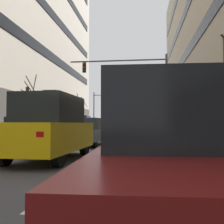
# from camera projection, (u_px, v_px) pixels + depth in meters

# --- Properties ---
(ground_plane) EXTENTS (120.00, 120.00, 0.00)m
(ground_plane) POSITION_uv_depth(u_px,v_px,m) (77.00, 149.00, 12.72)
(ground_plane) COLOR #424247
(sidewalk_right) EXTENTS (3.20, 80.00, 0.14)m
(sidewalk_right) POSITION_uv_depth(u_px,v_px,m) (212.00, 150.00, 11.97)
(sidewalk_right) COLOR gray
(sidewalk_right) RESTS_ON ground
(lane_stripe_l1_s3) EXTENTS (0.16, 2.00, 0.01)m
(lane_stripe_l1_s3) POSITION_uv_depth(u_px,v_px,m) (17.00, 157.00, 9.94)
(lane_stripe_l1_s3) COLOR silver
(lane_stripe_l1_s3) RESTS_ON ground
(lane_stripe_l1_s4) EXTENTS (0.16, 2.00, 0.01)m
(lane_stripe_l1_s4) POSITION_uv_depth(u_px,v_px,m) (59.00, 146.00, 14.90)
(lane_stripe_l1_s4) COLOR silver
(lane_stripe_l1_s4) RESTS_ON ground
(lane_stripe_l1_s5) EXTENTS (0.16, 2.00, 0.01)m
(lane_stripe_l1_s5) POSITION_uv_depth(u_px,v_px,m) (80.00, 140.00, 19.86)
(lane_stripe_l1_s5) COLOR silver
(lane_stripe_l1_s5) RESTS_ON ground
(lane_stripe_l1_s6) EXTENTS (0.16, 2.00, 0.01)m
(lane_stripe_l1_s6) POSITION_uv_depth(u_px,v_px,m) (93.00, 137.00, 24.81)
(lane_stripe_l1_s6) COLOR silver
(lane_stripe_l1_s6) RESTS_ON ground
(lane_stripe_l1_s7) EXTENTS (0.16, 2.00, 0.01)m
(lane_stripe_l1_s7) POSITION_uv_depth(u_px,v_px,m) (101.00, 135.00, 29.77)
(lane_stripe_l1_s7) COLOR silver
(lane_stripe_l1_s7) RESTS_ON ground
(lane_stripe_l1_s8) EXTENTS (0.16, 2.00, 0.01)m
(lane_stripe_l1_s8) POSITION_uv_depth(u_px,v_px,m) (107.00, 133.00, 34.73)
(lane_stripe_l1_s8) COLOR silver
(lane_stripe_l1_s8) RESTS_ON ground
(lane_stripe_l1_s9) EXTENTS (0.16, 2.00, 0.01)m
(lane_stripe_l1_s9) POSITION_uv_depth(u_px,v_px,m) (112.00, 132.00, 39.69)
(lane_stripe_l1_s9) COLOR silver
(lane_stripe_l1_s9) RESTS_ON ground
(lane_stripe_l1_s10) EXTENTS (0.16, 2.00, 0.01)m
(lane_stripe_l1_s10) POSITION_uv_depth(u_px,v_px,m) (115.00, 131.00, 44.65)
(lane_stripe_l1_s10) COLOR silver
(lane_stripe_l1_s10) RESTS_ON ground
(lane_stripe_l2_s2) EXTENTS (0.16, 2.00, 0.01)m
(lane_stripe_l2_s2) POSITION_uv_depth(u_px,v_px,m) (50.00, 195.00, 4.60)
(lane_stripe_l2_s2) COLOR silver
(lane_stripe_l2_s2) RESTS_ON ground
(lane_stripe_l2_s3) EXTENTS (0.16, 2.00, 0.01)m
(lane_stripe_l2_s3) POSITION_uv_depth(u_px,v_px,m) (99.00, 158.00, 9.56)
(lane_stripe_l2_s3) COLOR silver
(lane_stripe_l2_s3) RESTS_ON ground
(lane_stripe_l2_s4) EXTENTS (0.16, 2.00, 0.01)m
(lane_stripe_l2_s4) POSITION_uv_depth(u_px,v_px,m) (114.00, 146.00, 14.52)
(lane_stripe_l2_s4) COLOR silver
(lane_stripe_l2_s4) RESTS_ON ground
(lane_stripe_l2_s5) EXTENTS (0.16, 2.00, 0.01)m
(lane_stripe_l2_s5) POSITION_uv_depth(u_px,v_px,m) (121.00, 140.00, 19.48)
(lane_stripe_l2_s5) COLOR silver
(lane_stripe_l2_s5) RESTS_ON ground
(lane_stripe_l2_s6) EXTENTS (0.16, 2.00, 0.01)m
(lane_stripe_l2_s6) POSITION_uv_depth(u_px,v_px,m) (126.00, 137.00, 24.44)
(lane_stripe_l2_s6) COLOR silver
(lane_stripe_l2_s6) RESTS_ON ground
(lane_stripe_l2_s7) EXTENTS (0.16, 2.00, 0.01)m
(lane_stripe_l2_s7) POSITION_uv_depth(u_px,v_px,m) (129.00, 135.00, 29.39)
(lane_stripe_l2_s7) COLOR silver
(lane_stripe_l2_s7) RESTS_ON ground
(lane_stripe_l2_s8) EXTENTS (0.16, 2.00, 0.01)m
(lane_stripe_l2_s8) POSITION_uv_depth(u_px,v_px,m) (131.00, 133.00, 34.35)
(lane_stripe_l2_s8) COLOR silver
(lane_stripe_l2_s8) RESTS_ON ground
(lane_stripe_l2_s9) EXTENTS (0.16, 2.00, 0.01)m
(lane_stripe_l2_s9) POSITION_uv_depth(u_px,v_px,m) (133.00, 132.00, 39.31)
(lane_stripe_l2_s9) COLOR silver
(lane_stripe_l2_s9) RESTS_ON ground
(lane_stripe_l2_s10) EXTENTS (0.16, 2.00, 0.01)m
(lane_stripe_l2_s10) POSITION_uv_depth(u_px,v_px,m) (134.00, 131.00, 44.27)
(lane_stripe_l2_s10) COLOR silver
(lane_stripe_l2_s10) RESTS_ON ground
(taxi_driving_0) EXTENTS (1.92, 4.32, 1.77)m
(taxi_driving_0) POSITION_uv_depth(u_px,v_px,m) (108.00, 129.00, 23.91)
(taxi_driving_0) COLOR black
(taxi_driving_0) RESTS_ON ground
(car_driving_1) EXTENTS (1.88, 4.26, 1.58)m
(car_driving_1) POSITION_uv_depth(u_px,v_px,m) (86.00, 132.00, 14.83)
(car_driving_1) COLOR black
(car_driving_1) RESTS_ON ground
(taxi_driving_2) EXTENTS (1.98, 4.35, 2.24)m
(taxi_driving_2) POSITION_uv_depth(u_px,v_px,m) (81.00, 126.00, 26.77)
(taxi_driving_2) COLOR black
(taxi_driving_2) RESTS_ON ground
(taxi_driving_3) EXTENTS (2.12, 4.71, 2.43)m
(taxi_driving_3) POSITION_uv_depth(u_px,v_px,m) (50.00, 128.00, 9.06)
(taxi_driving_3) COLOR black
(taxi_driving_3) RESTS_ON ground
(car_driving_4) EXTENTS (1.91, 4.37, 1.62)m
(car_driving_4) POSITION_uv_depth(u_px,v_px,m) (27.00, 132.00, 14.62)
(car_driving_4) COLOR black
(car_driving_4) RESTS_ON ground
(car_parked_0) EXTENTS (2.06, 4.67, 1.73)m
(car_parked_0) POSITION_uv_depth(u_px,v_px,m) (184.00, 159.00, 3.08)
(car_parked_0) COLOR black
(car_parked_0) RESTS_ON ground
(car_parked_1) EXTENTS (1.86, 4.42, 1.66)m
(car_parked_1) POSITION_uv_depth(u_px,v_px,m) (157.00, 136.00, 9.31)
(car_parked_1) COLOR black
(car_parked_1) RESTS_ON ground
(traffic_signal_0) EXTENTS (8.28, 0.35, 6.91)m
(traffic_signal_0) POSITION_uv_depth(u_px,v_px,m) (138.00, 80.00, 21.80)
(traffic_signal_0) COLOR #4C4C51
(traffic_signal_0) RESTS_ON sidewalk_right
(traffic_signal_1) EXTENTS (9.56, 0.35, 6.43)m
(traffic_signal_1) POSITION_uv_depth(u_px,v_px,m) (113.00, 103.00, 43.90)
(traffic_signal_1) COLOR #4C4C51
(traffic_signal_1) RESTS_ON sidewalk_left
(traffic_signal_2) EXTENTS (9.41, 0.34, 6.61)m
(traffic_signal_2) POSITION_uv_depth(u_px,v_px,m) (137.00, 105.00, 51.10)
(traffic_signal_2) COLOR #4C4C51
(traffic_signal_2) RESTS_ON sidewalk_right
(street_tree_0) EXTENTS (2.23, 2.22, 5.71)m
(street_tree_0) POSITION_uv_depth(u_px,v_px,m) (81.00, 112.00, 39.06)
(street_tree_0) COLOR #4C3823
(street_tree_0) RESTS_ON sidewalk_left
(street_tree_1) EXTENTS (1.40, 2.08, 5.06)m
(street_tree_1) POSITION_uv_depth(u_px,v_px,m) (28.00, 110.00, 20.79)
(street_tree_1) COLOR #4C3823
(street_tree_1) RESTS_ON sidewalk_left
(pedestrian_0) EXTENTS (0.50, 0.31, 1.60)m
(pedestrian_0) POSITION_uv_depth(u_px,v_px,m) (167.00, 125.00, 27.16)
(pedestrian_0) COLOR brown
(pedestrian_0) RESTS_ON sidewalk_right
(pedestrian_1) EXTENTS (0.48, 0.33, 1.69)m
(pedestrian_1) POSITION_uv_depth(u_px,v_px,m) (206.00, 127.00, 11.57)
(pedestrian_1) COLOR #383D59
(pedestrian_1) RESTS_ON sidewalk_right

